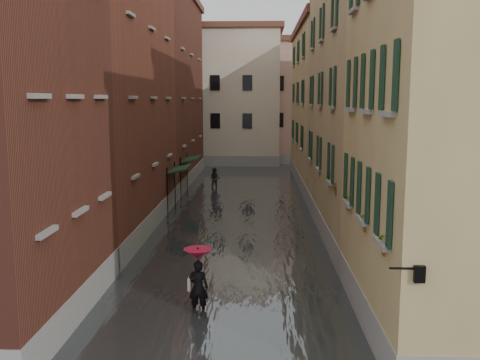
# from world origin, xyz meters

# --- Properties ---
(ground) EXTENTS (120.00, 120.00, 0.00)m
(ground) POSITION_xyz_m (0.00, 0.00, 0.00)
(ground) COLOR #535355
(ground) RESTS_ON ground
(floodwater) EXTENTS (10.00, 60.00, 0.20)m
(floodwater) POSITION_xyz_m (0.00, 13.00, 0.10)
(floodwater) COLOR #444A4C
(floodwater) RESTS_ON ground
(building_left_mid) EXTENTS (6.00, 14.00, 12.50)m
(building_left_mid) POSITION_xyz_m (-7.00, 9.00, 6.25)
(building_left_mid) COLOR brown
(building_left_mid) RESTS_ON ground
(building_left_far) EXTENTS (6.00, 16.00, 14.00)m
(building_left_far) POSITION_xyz_m (-7.00, 24.00, 7.00)
(building_left_far) COLOR brown
(building_left_far) RESTS_ON ground
(building_right_near) EXTENTS (6.00, 8.00, 11.50)m
(building_right_near) POSITION_xyz_m (7.00, -2.00, 5.75)
(building_right_near) COLOR #A28553
(building_right_near) RESTS_ON ground
(building_right_mid) EXTENTS (6.00, 14.00, 13.00)m
(building_right_mid) POSITION_xyz_m (7.00, 9.00, 6.50)
(building_right_mid) COLOR tan
(building_right_mid) RESTS_ON ground
(building_right_far) EXTENTS (6.00, 16.00, 11.50)m
(building_right_far) POSITION_xyz_m (7.00, 24.00, 5.75)
(building_right_far) COLOR #A28553
(building_right_far) RESTS_ON ground
(building_end_cream) EXTENTS (12.00, 9.00, 13.00)m
(building_end_cream) POSITION_xyz_m (-3.00, 38.00, 6.50)
(building_end_cream) COLOR beige
(building_end_cream) RESTS_ON ground
(building_end_pink) EXTENTS (10.00, 9.00, 12.00)m
(building_end_pink) POSITION_xyz_m (6.00, 40.00, 6.00)
(building_end_pink) COLOR tan
(building_end_pink) RESTS_ON ground
(awning_near) EXTENTS (1.09, 2.74, 2.80)m
(awning_near) POSITION_xyz_m (-3.49, 13.63, 2.46)
(awning_near) COLOR #16321D
(awning_near) RESTS_ON ground
(awning_far) EXTENTS (1.09, 3.22, 2.80)m
(awning_far) POSITION_xyz_m (-3.48, 18.90, 2.47)
(awning_far) COLOR #16321D
(awning_far) RESTS_ON ground
(wall_lantern) EXTENTS (0.71, 0.22, 0.35)m
(wall_lantern) POSITION_xyz_m (4.33, -6.00, 3.01)
(wall_lantern) COLOR black
(wall_lantern) RESTS_ON ground
(window_planters) EXTENTS (0.59, 10.54, 0.84)m
(window_planters) POSITION_xyz_m (4.12, 0.48, 3.51)
(window_planters) COLOR brown
(window_planters) RESTS_ON ground
(pedestrian_main) EXTENTS (0.89, 0.89, 2.06)m
(pedestrian_main) POSITION_xyz_m (-0.74, -1.11, 1.21)
(pedestrian_main) COLOR black
(pedestrian_main) RESTS_ON ground
(pedestrian_far) EXTENTS (0.83, 0.67, 1.61)m
(pedestrian_far) POSITION_xyz_m (-2.07, 21.44, 0.80)
(pedestrian_far) COLOR black
(pedestrian_far) RESTS_ON ground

